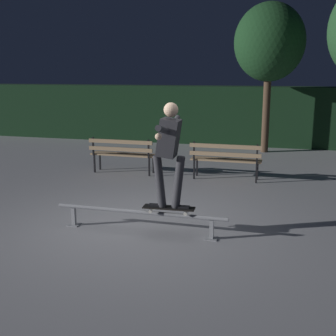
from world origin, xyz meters
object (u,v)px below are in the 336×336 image
skateboard (169,208)px  tree_behind_benches (269,43)px  skateboarder (169,146)px  park_bench_left_center (226,157)px  grind_rail (140,215)px  park_bench_leftmost (122,152)px

skateboard → tree_behind_benches: 8.06m
skateboarder → park_bench_left_center: bearing=84.5°
skateboard → skateboarder: skateboarder is taller
skateboard → skateboarder: bearing=3.3°
skateboard → park_bench_left_center: (0.35, 3.60, 0.11)m
grind_rail → skateboarder: 1.18m
park_bench_leftmost → tree_behind_benches: bearing=50.9°
grind_rail → skateboarder: skateboarder is taller
grind_rail → skateboarder: (0.47, 0.00, 1.09)m
park_bench_leftmost → tree_behind_benches: (3.16, 3.88, 2.70)m
skateboard → tree_behind_benches: bearing=82.3°
grind_rail → park_bench_left_center: park_bench_left_center is taller
grind_rail → park_bench_leftmost: 3.98m
park_bench_leftmost → skateboard: bearing=-59.3°
skateboarder → park_bench_leftmost: bearing=120.8°
grind_rail → tree_behind_benches: tree_behind_benches is taller
grind_rail → tree_behind_benches: 8.18m
grind_rail → park_bench_left_center: 3.70m
skateboard → tree_behind_benches: size_ratio=0.18×
tree_behind_benches → skateboard: bearing=-97.7°
park_bench_leftmost → tree_behind_benches: 5.69m
skateboarder → park_bench_leftmost: skateboarder is taller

